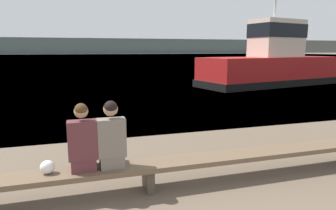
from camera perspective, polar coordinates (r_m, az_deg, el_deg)
The scene contains 7 objects.
water_surface at distance 127.43m, azimuth -16.29°, elevation 9.08°, with size 240.00×240.00×0.00m, color #5684A3.
far_shoreline at distance 189.17m, azimuth -16.58°, elevation 10.74°, with size 600.00×12.00×8.93m, color #4C4C42.
bench_main at distance 4.90m, azimuth -3.85°, elevation -11.78°, with size 8.83×0.51×0.44m.
person_left at distance 4.64m, azimuth -15.93°, elevation -6.83°, with size 0.42×0.41×1.03m.
person_right at distance 4.65m, azimuth -10.71°, elevation -6.33°, with size 0.42×0.42×1.05m.
shopping_bag at distance 4.79m, azimuth -21.97°, elevation -10.91°, with size 0.21×0.17×0.20m.
tugboat_red at distance 20.35m, azimuth 19.04°, elevation 7.27°, with size 10.11×5.11×7.06m.
Camera 1 is at (-1.34, -1.24, 2.23)m, focal length 32.00 mm.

